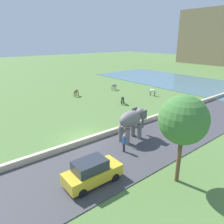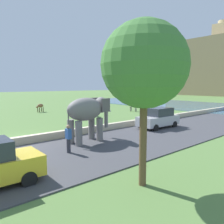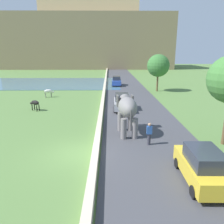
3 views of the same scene
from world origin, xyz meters
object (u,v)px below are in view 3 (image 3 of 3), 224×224
person_beside_elephant (149,134)px  car_yellow (202,166)px  elephant (127,109)px  cow_white (49,91)px  car_blue (117,81)px  car_silver (122,102)px  cow_black (35,103)px

person_beside_elephant → car_yellow: size_ratio=0.40×
elephant → person_beside_elephant: bearing=-58.8°
person_beside_elephant → car_yellow: 4.87m
car_yellow → cow_white: car_yellow is taller
car_blue → cow_white: size_ratio=2.86×
car_yellow → cow_white: 25.28m
elephant → car_blue: elephant is taller
elephant → car_blue: 25.96m
elephant → car_blue: size_ratio=0.87×
person_beside_elephant → car_silver: (-1.35, 9.74, 0.03)m
car_silver → car_blue: (0.00, 18.45, 0.00)m
person_beside_elephant → cow_black: bearing=138.7°
person_beside_elephant → cow_black: 14.55m
person_beside_elephant → cow_white: size_ratio=1.15×
car_silver → cow_white: (-10.05, 7.30, -0.06)m
person_beside_elephant → cow_black: (-10.92, 9.60, -0.04)m
cow_white → car_blue: bearing=48.0°
cow_black → cow_white: same height
cow_black → elephant: bearing=-37.5°
cow_black → person_beside_elephant: bearing=-41.3°
elephant → cow_white: 17.90m
elephant → person_beside_elephant: size_ratio=2.16×
car_yellow → person_beside_elephant: bearing=111.7°
car_blue → cow_black: bearing=-117.3°
elephant → cow_black: elephant is taller
person_beside_elephant → car_blue: 28.22m
elephant → person_beside_elephant: elephant is taller
car_blue → cow_black: car_blue is taller
elephant → cow_white: bearing=124.2°
car_blue → cow_black: 20.91m
car_blue → car_yellow: bearing=-84.5°
person_beside_elephant → car_blue: size_ratio=0.40×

